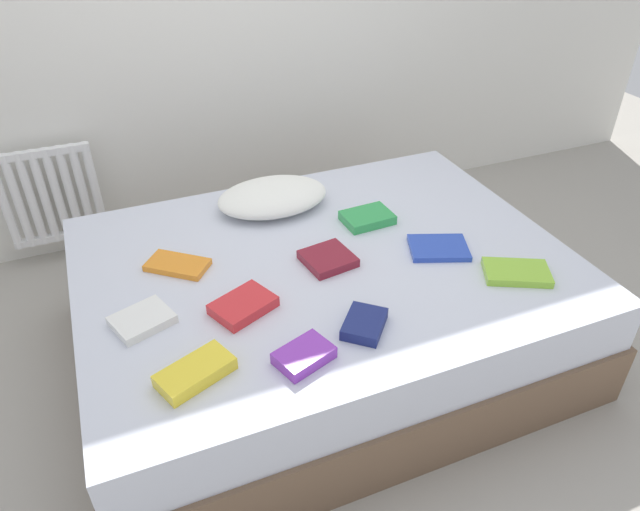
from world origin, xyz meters
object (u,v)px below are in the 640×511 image
(textbook_yellow, at_px, (195,372))
(textbook_navy, at_px, (364,324))
(textbook_green, at_px, (367,218))
(textbook_lime, at_px, (517,272))
(pillow, at_px, (273,197))
(textbook_red, at_px, (243,305))
(textbook_maroon, at_px, (327,259))
(textbook_purple, at_px, (304,355))
(bed, at_px, (324,306))
(textbook_white, at_px, (142,320))
(radiator, at_px, (51,196))
(textbook_blue, at_px, (438,248))
(textbook_orange, at_px, (178,265))

(textbook_yellow, height_order, textbook_navy, textbook_yellow)
(textbook_green, relative_size, textbook_lime, 0.86)
(textbook_yellow, bearing_deg, pillow, 36.74)
(textbook_red, bearing_deg, textbook_maroon, -1.87)
(textbook_lime, distance_m, textbook_purple, 0.94)
(bed, relative_size, textbook_lime, 8.02)
(textbook_maroon, height_order, textbook_white, textbook_maroon)
(textbook_red, bearing_deg, radiator, 91.26)
(textbook_red, xyz_separation_m, textbook_green, (0.69, 0.38, 0.00))
(pillow, bearing_deg, textbook_navy, -88.61)
(pillow, relative_size, textbook_white, 2.63)
(pillow, bearing_deg, textbook_red, -116.77)
(textbook_green, relative_size, textbook_white, 1.10)
(textbook_yellow, height_order, textbook_maroon, textbook_yellow)
(textbook_blue, height_order, textbook_red, textbook_red)
(textbook_lime, distance_m, textbook_white, 1.42)
(textbook_white, bearing_deg, textbook_lime, -30.39)
(textbook_yellow, bearing_deg, textbook_blue, -5.20)
(radiator, bearing_deg, textbook_lime, -43.37)
(textbook_purple, xyz_separation_m, textbook_white, (-0.46, 0.39, -0.01))
(textbook_navy, distance_m, textbook_maroon, 0.42)
(pillow, height_order, textbook_white, pillow)
(textbook_yellow, relative_size, textbook_lime, 0.96)
(textbook_navy, height_order, textbook_maroon, textbook_navy)
(bed, distance_m, textbook_red, 0.52)
(textbook_navy, relative_size, textbook_green, 0.80)
(textbook_maroon, distance_m, textbook_blue, 0.47)
(textbook_maroon, bearing_deg, textbook_red, -166.64)
(textbook_blue, distance_m, textbook_purple, 0.84)
(bed, xyz_separation_m, textbook_orange, (-0.57, 0.16, 0.27))
(textbook_navy, xyz_separation_m, textbook_lime, (0.69, 0.05, -0.01))
(textbook_green, xyz_separation_m, textbook_purple, (-0.58, -0.70, 0.00))
(textbook_blue, bearing_deg, textbook_orange, -174.62)
(textbook_white, bearing_deg, textbook_navy, -43.85)
(textbook_white, bearing_deg, textbook_orange, 38.74)
(textbook_yellow, distance_m, textbook_orange, 0.62)
(radiator, bearing_deg, textbook_navy, -58.68)
(radiator, xyz_separation_m, textbook_blue, (1.50, -1.33, 0.12))
(bed, xyz_separation_m, textbook_white, (-0.75, -0.13, 0.27))
(textbook_blue, distance_m, textbook_green, 0.36)
(textbook_blue, height_order, textbook_purple, textbook_purple)
(textbook_lime, xyz_separation_m, textbook_white, (-1.40, 0.27, 0.00))
(pillow, relative_size, textbook_blue, 2.16)
(textbook_maroon, xyz_separation_m, textbook_lime, (0.65, -0.36, -0.00))
(textbook_blue, xyz_separation_m, textbook_lime, (0.19, -0.27, 0.00))
(textbook_purple, bearing_deg, textbook_orange, 93.25)
(textbook_yellow, distance_m, textbook_green, 1.12)
(pillow, relative_size, textbook_maroon, 2.74)
(textbook_yellow, relative_size, textbook_red, 1.11)
(textbook_lime, bearing_deg, textbook_navy, -149.01)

